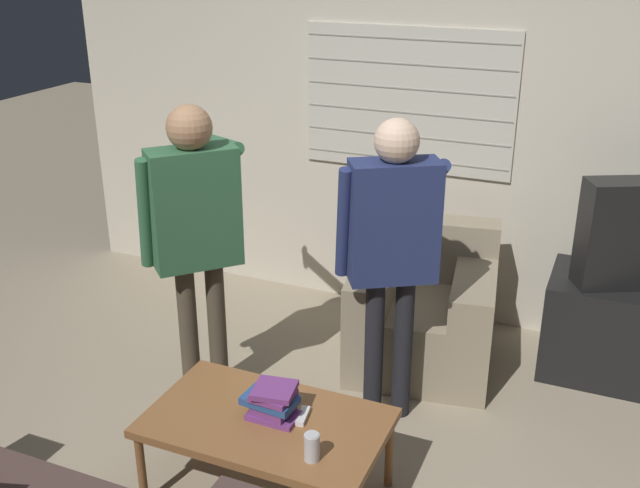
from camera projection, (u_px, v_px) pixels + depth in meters
ground_plane at (294, 486)px, 3.56m from camera, size 16.00×16.00×0.00m
wall_back at (424, 128)px, 4.79m from camera, size 5.20×0.08×2.55m
armchair_beige at (424, 310)px, 4.50m from camera, size 0.94×0.95×0.82m
coffee_table at (266, 426)px, 3.36m from camera, size 1.07×0.64×0.42m
tv_stand at (628, 330)px, 4.34m from camera, size 0.93×0.56×0.60m
person_left_standing at (195, 220)px, 3.83m from camera, size 0.51×0.84×1.67m
person_right_standing at (392, 237)px, 3.70m from camera, size 0.54×0.78×1.64m
book_stack at (273, 402)px, 3.33m from camera, size 0.26×0.20×0.16m
soda_can at (312, 447)px, 3.07m from camera, size 0.07×0.07×0.13m
spare_remote at (303, 416)px, 3.35m from camera, size 0.06×0.13×0.02m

